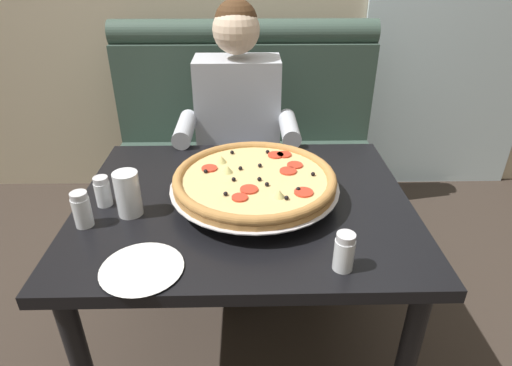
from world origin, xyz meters
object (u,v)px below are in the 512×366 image
Objects in this scene: booth_bench at (245,164)px; plate_near_left at (142,267)px; shaker_parmesan at (82,212)px; pizza at (255,180)px; dining_table at (245,222)px; shaker_oregano at (344,254)px; shaker_pepper_flakes at (103,193)px; diner_main at (238,130)px; drinking_glass at (128,196)px.

booth_bench reaches higher than plate_near_left.
pizza is at bearing 14.59° from shaker_parmesan.
booth_bench is at bearing 90.00° from dining_table.
shaker_oregano is (0.22, -0.35, -0.03)m from pizza.
shaker_parmesan reaches higher than shaker_pepper_flakes.
diner_main is at bearing 95.84° from pizza.
diner_main is at bearing 92.79° from dining_table.
plate_near_left is (-0.24, -1.00, 0.02)m from diner_main.
shaker_oregano is at bearing -53.70° from dining_table.
plate_near_left is (0.22, -0.21, -0.04)m from shaker_parmesan.
diner_main reaches higher than shaker_pepper_flakes.
pizza reaches higher than dining_table.
shaker_oregano is at bearing -57.28° from pizza.
booth_bench is 1.00m from pizza.
shaker_pepper_flakes is at bearing -177.93° from pizza.
booth_bench is 9.92× the size of drinking_glass.
plate_near_left is 0.29m from drinking_glass.
drinking_glass is at bearing -29.86° from shaker_pepper_flakes.
diner_main is 11.19× the size of shaker_parmesan.
diner_main reaches higher than booth_bench.
pizza is (0.04, -0.92, 0.40)m from booth_bench.
pizza is 2.52× the size of plate_near_left.
shaker_oregano is 0.50× the size of plate_near_left.
diner_main is at bearing 57.64° from shaker_pepper_flakes.
booth_bench is 1.35m from shaker_oregano.
plate_near_left is at bearing -71.38° from drinking_glass.
dining_table is 10.12× the size of shaker_oregano.
diner_main is 5.78× the size of plate_near_left.
shaker_parmesan is 0.12m from shaker_pepper_flakes.
shaker_parmesan is (-0.52, -0.14, -0.03)m from pizza.
dining_table is 0.17m from pizza.
plate_near_left is at bearing -103.29° from diner_main.
plate_near_left is at bearing -131.24° from pizza.
shaker_oregano reaches higher than dining_table.
pizza is (0.07, -0.65, 0.09)m from diner_main.
plate_near_left is at bearing -44.18° from shaker_parmesan.
shaker_oregano reaches higher than shaker_pepper_flakes.
shaker_parmesan is (-0.45, -0.79, 0.06)m from diner_main.
shaker_oregano reaches higher than pizza.
drinking_glass is at bearing 108.62° from plate_near_left.
plate_near_left is (-0.27, -1.27, 0.34)m from booth_bench.
diner_main is 12.60× the size of shaker_pepper_flakes.
shaker_parmesan is (-0.48, -0.14, 0.14)m from dining_table.
booth_bench is at bearing 101.56° from shaker_oregano.
diner_main is 2.30× the size of pizza.
diner_main reaches higher than dining_table.
diner_main is 0.80m from shaker_pepper_flakes.
shaker_parmesan is at bearing -163.96° from dining_table.
shaker_pepper_flakes is (-0.46, -0.02, 0.13)m from dining_table.
shaker_parmesan is 0.14m from drinking_glass.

